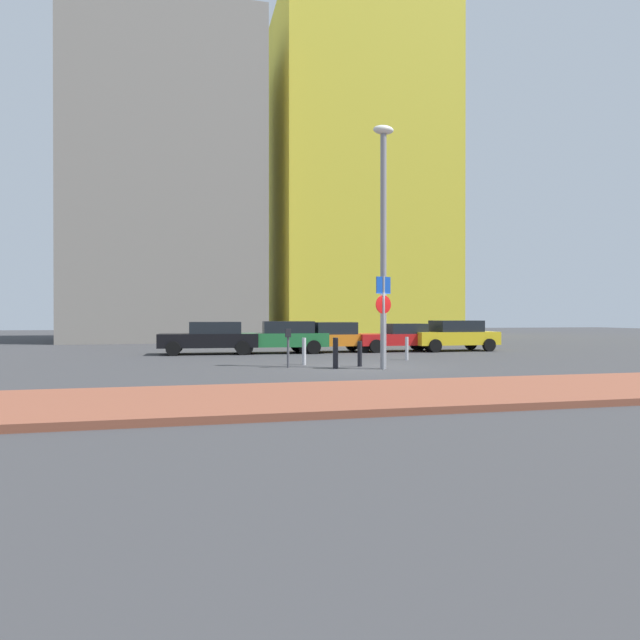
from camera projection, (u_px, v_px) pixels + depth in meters
name	position (u px, v px, depth m)	size (l,w,h in m)	color
ground_plane	(366.00, 367.00, 18.83)	(120.00, 120.00, 0.00)	#38383A
sidewalk_brick	(465.00, 392.00, 12.15)	(40.00, 4.18, 0.14)	brown
parked_car_black	(210.00, 337.00, 25.51)	(4.52, 2.19, 1.48)	black
parked_car_green	(281.00, 337.00, 26.16)	(4.66, 2.16, 1.51)	#237238
parked_car_orange	(331.00, 337.00, 26.90)	(4.25, 2.02, 1.46)	orange
parked_car_red	(399.00, 337.00, 27.58)	(4.24, 1.98, 1.38)	red
parked_car_yellow	(454.00, 335.00, 27.92)	(4.38, 2.05, 1.53)	gold
parking_sign_post	(383.00, 311.00, 18.06)	(0.58, 0.20, 3.05)	gray
parking_meter	(288.00, 342.00, 18.67)	(0.18, 0.14, 1.31)	#4C4C51
street_lamp	(383.00, 228.00, 18.36)	(0.70, 0.36, 8.05)	gray
traffic_bollard_near	(360.00, 354.00, 19.19)	(0.16, 0.16, 0.87)	black
traffic_bollard_mid	(336.00, 353.00, 18.43)	(0.18, 0.18, 1.03)	black
traffic_bollard_far	(304.00, 351.00, 19.79)	(0.14, 0.14, 0.97)	#B7B7BC
traffic_bollard_edge	(407.00, 348.00, 22.07)	(0.13, 0.13, 0.91)	#B7B7BC
building_colorful_midrise	(356.00, 176.00, 48.19)	(14.09, 12.67, 27.83)	gold
building_under_construction	(169.00, 188.00, 41.33)	(13.24, 12.22, 22.62)	gray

